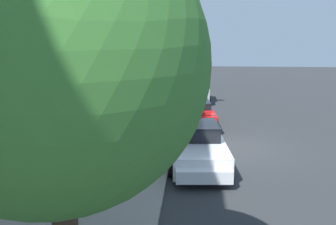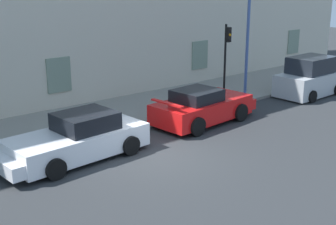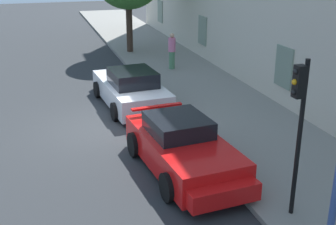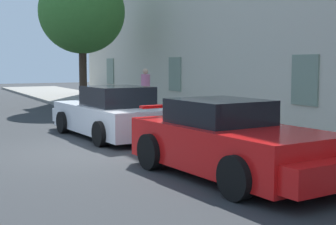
# 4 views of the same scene
# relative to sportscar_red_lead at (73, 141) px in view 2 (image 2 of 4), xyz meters

# --- Properties ---
(ground_plane) EXTENTS (80.00, 80.00, 0.00)m
(ground_plane) POSITION_rel_sportscar_red_lead_xyz_m (2.21, -1.41, -0.62)
(ground_plane) COLOR #2B2D30
(sidewalk) EXTENTS (60.00, 4.30, 0.14)m
(sidewalk) POSITION_rel_sportscar_red_lead_xyz_m (2.21, 3.19, -0.55)
(sidewalk) COLOR gray
(sidewalk) RESTS_ON ground
(sportscar_red_lead) EXTENTS (5.02, 2.43, 1.45)m
(sportscar_red_lead) POSITION_rel_sportscar_red_lead_xyz_m (0.00, 0.00, 0.00)
(sportscar_red_lead) COLOR white
(sportscar_red_lead) RESTS_ON ground
(sportscar_yellow_flank) EXTENTS (4.73, 2.40, 1.42)m
(sportscar_yellow_flank) POSITION_rel_sportscar_red_lead_xyz_m (5.96, 0.21, 0.02)
(sportscar_yellow_flank) COLOR red
(sportscar_yellow_flank) RESTS_ON ground
(hatchback_parked) EXTENTS (3.75, 2.03, 1.91)m
(hatchback_parked) POSITION_rel_sportscar_red_lead_xyz_m (12.98, 0.12, 0.23)
(hatchback_parked) COLOR #B2B7BC
(hatchback_parked) RESTS_ON ground
(traffic_light) EXTENTS (0.22, 0.36, 3.48)m
(traffic_light) POSITION_rel_sportscar_red_lead_xyz_m (8.67, 1.69, 1.90)
(traffic_light) COLOR black
(traffic_light) RESTS_ON sidewalk
(street_lamp) EXTENTS (0.44, 1.42, 5.84)m
(street_lamp) POSITION_rel_sportscar_red_lead_xyz_m (10.06, 1.28, 3.54)
(street_lamp) COLOR #3F5999
(street_lamp) RESTS_ON sidewalk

